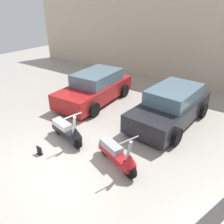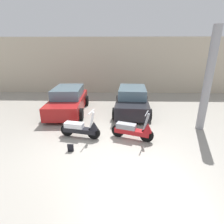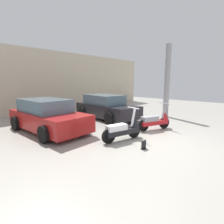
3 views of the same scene
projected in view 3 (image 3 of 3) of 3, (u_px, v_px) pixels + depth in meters
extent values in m
plane|color=#9E998E|center=(150.00, 142.00, 5.75)|extent=(28.00, 28.00, 0.00)
cube|color=beige|center=(39.00, 81.00, 11.00)|extent=(19.60, 0.12, 3.99)
cylinder|color=black|center=(134.00, 131.00, 6.20)|extent=(0.49, 0.19, 0.49)
cylinder|color=black|center=(109.00, 136.00, 5.61)|extent=(0.49, 0.19, 0.49)
cube|color=black|center=(122.00, 132.00, 5.89)|extent=(1.30, 0.56, 0.17)
cube|color=white|center=(117.00, 128.00, 5.74)|extent=(0.75, 0.43, 0.19)
cylinder|color=white|center=(133.00, 118.00, 6.08)|extent=(0.24, 0.13, 0.69)
cylinder|color=white|center=(133.00, 108.00, 6.03)|extent=(0.15, 0.56, 0.03)
cone|color=black|center=(135.00, 123.00, 6.16)|extent=(0.39, 0.39, 0.32)
cylinder|color=black|center=(164.00, 123.00, 7.46)|extent=(0.49, 0.25, 0.49)
cylinder|color=black|center=(143.00, 125.00, 6.98)|extent=(0.49, 0.25, 0.49)
cube|color=#B2191E|center=(154.00, 123.00, 7.21)|extent=(1.31, 0.72, 0.17)
cube|color=gray|center=(150.00, 119.00, 7.08)|extent=(0.77, 0.51, 0.19)
cylinder|color=gray|center=(164.00, 111.00, 7.35)|extent=(0.24, 0.16, 0.70)
cylinder|color=gray|center=(164.00, 103.00, 7.29)|extent=(0.22, 0.55, 0.03)
cone|color=#B2191E|center=(165.00, 116.00, 7.42)|extent=(0.42, 0.42, 0.32)
cube|color=maroon|center=(49.00, 120.00, 6.99)|extent=(1.76, 3.86, 0.63)
cube|color=slate|center=(45.00, 105.00, 7.04)|extent=(1.49, 2.19, 0.50)
cylinder|color=black|center=(84.00, 125.00, 6.86)|extent=(0.23, 0.59, 0.58)
cylinder|color=black|center=(44.00, 134.00, 5.65)|extent=(0.23, 0.59, 0.58)
cylinder|color=black|center=(52.00, 117.00, 8.38)|extent=(0.23, 0.59, 0.58)
cylinder|color=black|center=(16.00, 123.00, 7.17)|extent=(0.23, 0.59, 0.58)
cube|color=black|center=(107.00, 110.00, 9.45)|extent=(1.85, 3.86, 0.62)
cube|color=slate|center=(104.00, 99.00, 9.52)|extent=(1.54, 2.20, 0.49)
cylinder|color=black|center=(133.00, 114.00, 9.15)|extent=(0.24, 0.58, 0.57)
cylinder|color=black|center=(109.00, 119.00, 8.09)|extent=(0.24, 0.58, 0.57)
cylinder|color=black|center=(105.00, 109.00, 10.86)|extent=(0.24, 0.58, 0.57)
cylinder|color=black|center=(82.00, 112.00, 9.81)|extent=(0.24, 0.58, 0.57)
cube|color=black|center=(144.00, 149.00, 5.19)|extent=(0.16, 0.12, 0.01)
cube|color=black|center=(144.00, 145.00, 5.17)|extent=(0.20, 0.03, 0.26)
cylinder|color=#99999E|center=(167.00, 81.00, 9.70)|extent=(0.31, 0.31, 3.99)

